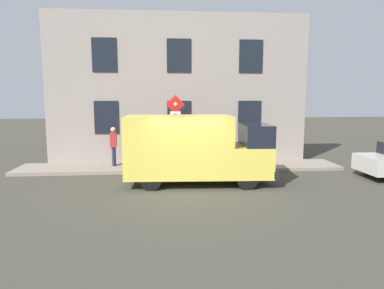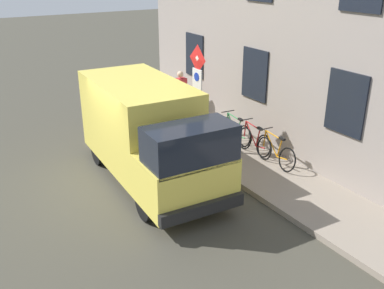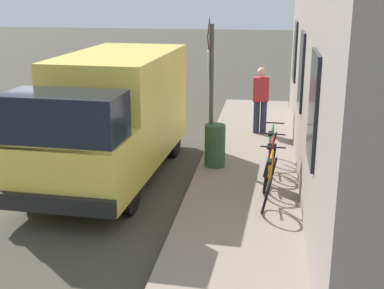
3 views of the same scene
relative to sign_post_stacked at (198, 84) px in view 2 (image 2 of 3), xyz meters
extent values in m
plane|color=#413E34|center=(-2.62, -0.24, -2.16)|extent=(80.00, 80.00, 0.00)
cube|color=gray|center=(0.82, -0.24, -2.09)|extent=(2.07, 14.19, 0.14)
cube|color=gray|center=(2.21, -0.24, 1.35)|extent=(0.70, 12.19, 7.01)
cube|color=black|center=(1.84, -3.59, 0.09)|extent=(0.06, 1.10, 1.50)
cube|color=black|center=(1.84, -0.24, 0.09)|extent=(0.06, 1.10, 1.50)
cube|color=black|center=(1.84, 3.11, 0.09)|extent=(0.06, 1.10, 1.50)
cylinder|color=#474C47|center=(0.04, 0.00, -0.54)|extent=(0.09, 0.09, 2.97)
pyramid|color=silver|center=(-0.04, 0.00, 0.70)|extent=(0.05, 0.50, 0.50)
pyramid|color=red|center=(-0.04, 0.00, 0.70)|extent=(0.03, 0.56, 0.56)
cube|color=white|center=(-0.02, 0.00, 0.15)|extent=(0.05, 0.44, 0.56)
cylinder|color=#1933B2|center=(-0.05, 0.00, 0.21)|extent=(0.01, 0.24, 0.24)
cube|color=#E8D250|center=(-1.88, -0.05, -0.75)|extent=(2.17, 3.89, 2.18)
cube|color=#E8D250|center=(-2.00, -2.65, -1.29)|extent=(2.06, 1.49, 1.10)
cube|color=black|center=(-2.01, -2.86, -0.39)|extent=(1.96, 1.07, 0.84)
cube|color=black|center=(-2.04, -3.40, -1.66)|extent=(2.01, 0.25, 0.28)
cylinder|color=black|center=(-1.11, -2.46, -1.78)|extent=(0.25, 0.77, 0.76)
cylinder|color=black|center=(-2.87, -2.37, -1.78)|extent=(0.25, 0.77, 0.76)
cylinder|color=black|center=(-0.96, 0.87, -1.78)|extent=(0.25, 0.77, 0.76)
cylinder|color=black|center=(-2.71, 0.95, -1.78)|extent=(0.25, 0.77, 0.76)
torus|color=black|center=(1.35, -1.38, -1.69)|extent=(0.23, 0.67, 0.65)
torus|color=black|center=(1.27, -2.43, -1.69)|extent=(0.23, 0.67, 0.65)
cylinder|color=orange|center=(1.32, -1.72, -1.48)|extent=(0.08, 0.60, 0.60)
cylinder|color=orange|center=(1.32, -1.80, -1.21)|extent=(0.09, 0.73, 0.07)
cylinder|color=orange|center=(1.29, -2.08, -1.50)|extent=(0.05, 0.19, 0.55)
cylinder|color=orange|center=(1.28, -2.22, -1.73)|extent=(0.07, 0.43, 0.12)
cylinder|color=orange|center=(1.35, -1.41, -1.44)|extent=(0.04, 0.09, 0.50)
cube|color=black|center=(1.29, -2.16, -1.19)|extent=(0.10, 0.21, 0.06)
cylinder|color=#262626|center=(1.34, -1.43, -1.14)|extent=(0.46, 0.07, 0.03)
torus|color=black|center=(1.36, -0.48, -1.69)|extent=(0.18, 0.67, 0.66)
torus|color=black|center=(1.26, -1.53, -1.69)|extent=(0.18, 0.67, 0.66)
cylinder|color=red|center=(1.33, -0.82, -1.48)|extent=(0.09, 0.60, 0.60)
cylinder|color=red|center=(1.32, -0.90, -1.21)|extent=(0.11, 0.73, 0.07)
cylinder|color=red|center=(1.29, -1.18, -1.50)|extent=(0.05, 0.19, 0.55)
cylinder|color=red|center=(1.28, -1.32, -1.73)|extent=(0.08, 0.43, 0.12)
cylinder|color=red|center=(1.36, -0.51, -1.44)|extent=(0.04, 0.09, 0.50)
cube|color=black|center=(1.28, -1.26, -1.19)|extent=(0.10, 0.21, 0.06)
cylinder|color=#262626|center=(1.35, -0.53, -1.14)|extent=(0.46, 0.08, 0.03)
torus|color=black|center=(1.35, 0.42, -1.69)|extent=(0.23, 0.67, 0.65)
torus|color=black|center=(1.27, -0.63, -1.69)|extent=(0.23, 0.67, 0.65)
cylinder|color=#2F8347|center=(1.32, 0.08, -1.48)|extent=(0.08, 0.60, 0.60)
cylinder|color=#2F8347|center=(1.32, 0.01, -1.21)|extent=(0.09, 0.73, 0.07)
cylinder|color=#2F8347|center=(1.29, -0.28, -1.50)|extent=(0.05, 0.19, 0.55)
cylinder|color=#2F8347|center=(1.28, -0.42, -1.73)|extent=(0.07, 0.43, 0.12)
cylinder|color=#2F8347|center=(1.35, 0.39, -1.44)|extent=(0.04, 0.09, 0.50)
cube|color=black|center=(1.29, -0.36, -1.19)|extent=(0.10, 0.21, 0.06)
cylinder|color=#262626|center=(1.35, 0.37, -1.14)|extent=(0.46, 0.07, 0.03)
cylinder|color=#262B47|center=(1.10, 2.71, -1.59)|extent=(0.16, 0.16, 0.85)
cylinder|color=#262B47|center=(0.92, 2.70, -1.59)|extent=(0.16, 0.16, 0.85)
cube|color=#B92D32|center=(1.01, 2.71, -0.86)|extent=(0.41, 0.28, 0.62)
sphere|color=beige|center=(1.01, 2.71, -0.41)|extent=(0.22, 0.22, 0.22)
cylinder|color=#2D5133|center=(0.14, -0.09, -1.57)|extent=(0.44, 0.44, 0.90)
camera|label=1|loc=(-14.25, 0.51, 1.03)|focal=32.14mm
camera|label=2|loc=(-6.40, -10.02, 3.14)|focal=40.78mm
camera|label=3|loc=(1.26, -10.64, 1.64)|focal=48.94mm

